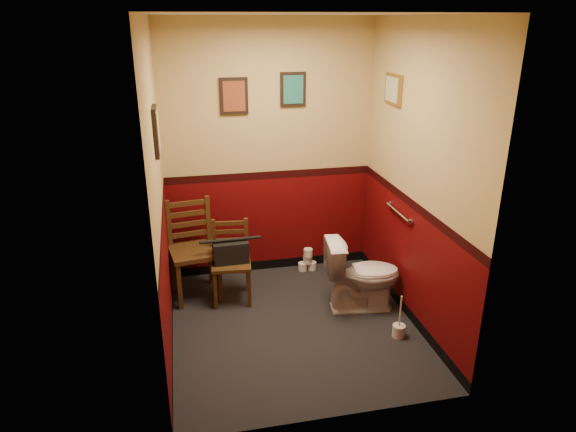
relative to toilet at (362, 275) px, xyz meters
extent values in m
cube|color=black|center=(-0.72, -0.18, -0.36)|extent=(2.20, 2.40, 0.00)
cube|color=silver|center=(-0.72, -0.18, 2.34)|extent=(2.20, 2.40, 0.00)
cube|color=#4C0607|center=(-0.72, 1.02, 0.99)|extent=(2.20, 0.00, 2.70)
cube|color=#4C0607|center=(-0.72, -1.38, 0.99)|extent=(2.20, 0.00, 2.70)
cube|color=#4C0607|center=(-1.82, -0.18, 0.99)|extent=(0.00, 2.40, 2.70)
cube|color=#4C0607|center=(0.38, -0.18, 0.99)|extent=(0.00, 2.40, 2.70)
cylinder|color=silver|center=(0.35, 0.07, 0.59)|extent=(0.03, 0.50, 0.03)
cylinder|color=silver|center=(0.37, -0.18, 0.59)|extent=(0.02, 0.06, 0.06)
cylinder|color=silver|center=(0.37, 0.32, 0.59)|extent=(0.02, 0.06, 0.06)
cube|color=black|center=(-1.07, 1.00, 1.59)|extent=(0.28, 0.03, 0.36)
cube|color=brown|center=(-1.07, 0.98, 1.59)|extent=(0.22, 0.01, 0.30)
cube|color=black|center=(-0.47, 1.00, 1.64)|extent=(0.26, 0.03, 0.34)
cube|color=#216A65|center=(-0.47, 0.98, 1.64)|extent=(0.20, 0.01, 0.28)
cube|color=black|center=(-1.80, -0.08, 1.49)|extent=(0.03, 0.30, 0.38)
cube|color=#A9A984|center=(-1.79, -0.08, 1.49)|extent=(0.01, 0.24, 0.31)
cube|color=olive|center=(0.36, 0.42, 1.69)|extent=(0.03, 0.34, 0.28)
cube|color=#A9A984|center=(0.35, 0.42, 1.69)|extent=(0.01, 0.28, 0.22)
imported|color=white|center=(0.00, 0.00, 0.00)|extent=(0.77, 0.48, 0.71)
cylinder|color=silver|center=(0.16, -0.55, -0.30)|extent=(0.11, 0.11, 0.11)
cylinder|color=silver|center=(0.16, -0.55, -0.11)|extent=(0.02, 0.02, 0.33)
cube|color=#4B3116|center=(-1.57, 0.57, 0.14)|extent=(0.53, 0.53, 0.04)
cube|color=#4B3116|center=(-1.74, 0.34, -0.11)|extent=(0.05, 0.05, 0.50)
cube|color=#4B3116|center=(-1.80, 0.74, -0.11)|extent=(0.05, 0.05, 0.50)
cube|color=#4B3116|center=(-1.34, 0.40, -0.11)|extent=(0.05, 0.05, 0.50)
cube|color=#4B3116|center=(-1.40, 0.80, -0.11)|extent=(0.05, 0.05, 0.50)
cube|color=#4B3116|center=(-1.80, 0.74, 0.39)|extent=(0.05, 0.04, 0.50)
cube|color=#4B3116|center=(-1.40, 0.80, 0.39)|extent=(0.05, 0.04, 0.50)
cube|color=#4B3116|center=(-1.60, 0.77, 0.25)|extent=(0.38, 0.08, 0.05)
cube|color=#4B3116|center=(-1.60, 0.77, 0.36)|extent=(0.38, 0.08, 0.05)
cube|color=#4B3116|center=(-1.60, 0.77, 0.47)|extent=(0.38, 0.08, 0.05)
cube|color=#4B3116|center=(-1.60, 0.77, 0.58)|extent=(0.38, 0.08, 0.05)
cube|color=#4B3116|center=(-1.22, 0.41, 0.05)|extent=(0.41, 0.41, 0.04)
cube|color=#4B3116|center=(-1.40, 0.27, -0.15)|extent=(0.04, 0.04, 0.41)
cube|color=#4B3116|center=(-1.37, 0.59, -0.15)|extent=(0.04, 0.04, 0.41)
cube|color=#4B3116|center=(-1.07, 0.24, -0.15)|extent=(0.04, 0.04, 0.41)
cube|color=#4B3116|center=(-1.04, 0.56, -0.15)|extent=(0.04, 0.04, 0.41)
cube|color=#4B3116|center=(-1.37, 0.59, 0.25)|extent=(0.04, 0.03, 0.41)
cube|color=#4B3116|center=(-1.04, 0.56, 0.25)|extent=(0.04, 0.03, 0.41)
cube|color=#4B3116|center=(-1.20, 0.58, 0.14)|extent=(0.31, 0.05, 0.04)
cube|color=#4B3116|center=(-1.20, 0.58, 0.23)|extent=(0.31, 0.05, 0.04)
cube|color=#4B3116|center=(-1.20, 0.58, 0.32)|extent=(0.31, 0.05, 0.04)
cube|color=#4B3116|center=(-1.20, 0.58, 0.41)|extent=(0.31, 0.05, 0.04)
cube|color=black|center=(-1.22, 0.41, 0.18)|extent=(0.35, 0.18, 0.21)
cylinder|color=black|center=(-1.22, 0.41, 0.30)|extent=(0.30, 0.04, 0.03)
cylinder|color=silver|center=(-0.37, 0.89, -0.31)|extent=(0.10, 0.10, 0.09)
cylinder|color=silver|center=(-0.27, 0.89, -0.31)|extent=(0.10, 0.10, 0.09)
cylinder|color=silver|center=(-0.32, 0.88, -0.22)|extent=(0.10, 0.10, 0.09)
cylinder|color=silver|center=(-0.32, 0.87, -0.13)|extent=(0.10, 0.10, 0.09)
camera|label=1|loc=(-1.62, -4.16, 2.31)|focal=32.00mm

